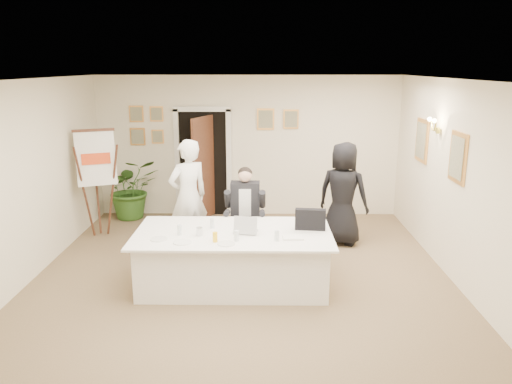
{
  "coord_description": "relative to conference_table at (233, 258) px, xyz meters",
  "views": [
    {
      "loc": [
        0.29,
        -6.39,
        2.98
      ],
      "look_at": [
        0.2,
        0.6,
        1.2
      ],
      "focal_mm": 35.0,
      "sensor_mm": 36.0,
      "label": 1
    }
  ],
  "objects": [
    {
      "name": "pictures_right_wall",
      "position": [
        3.08,
        1.14,
        1.36
      ],
      "size": [
        0.06,
        2.2,
        0.8
      ],
      "primitive_type": null,
      "color": "#E9A64F",
      "rests_on": "wall_right"
    },
    {
      "name": "conference_table",
      "position": [
        0.0,
        0.0,
        0.0
      ],
      "size": [
        2.68,
        1.43,
        0.78
      ],
      "color": "white",
      "rests_on": "floor"
    },
    {
      "name": "pictures_back_wall",
      "position": [
        -0.69,
        3.41,
        1.46
      ],
      "size": [
        3.4,
        0.06,
        0.8
      ],
      "primitive_type": null,
      "color": "#E9A64F",
      "rests_on": "wall_back"
    },
    {
      "name": "potted_palm",
      "position": [
        -2.22,
        3.14,
        0.21
      ],
      "size": [
        1.33,
        1.24,
        1.21
      ],
      "primitive_type": "imported",
      "rotation": [
        0.0,
        0.0,
        0.33
      ],
      "color": "#2E581D",
      "rests_on": "floor"
    },
    {
      "name": "wall_right",
      "position": [
        3.11,
        -0.06,
        1.01
      ],
      "size": [
        0.1,
        7.0,
        2.8
      ],
      "primitive_type": "cube",
      "color": "white",
      "rests_on": "floor"
    },
    {
      "name": "glass_c",
      "position": [
        0.59,
        -0.35,
        0.45
      ],
      "size": [
        0.07,
        0.07,
        0.14
      ],
      "primitive_type": "cylinder",
      "rotation": [
        0.0,
        0.0,
        0.23
      ],
      "color": "silver",
      "rests_on": "conference_table"
    },
    {
      "name": "oj_glass",
      "position": [
        -0.21,
        -0.4,
        0.45
      ],
      "size": [
        0.08,
        0.08,
        0.13
      ],
      "primitive_type": "cylinder",
      "rotation": [
        0.0,
        0.0,
        -0.21
      ],
      "color": "yellow",
      "rests_on": "conference_table"
    },
    {
      "name": "flip_chart",
      "position": [
        -2.5,
        2.02,
        0.48
      ],
      "size": [
        0.68,
        0.53,
        1.89
      ],
      "color": "#3D2213",
      "rests_on": "floor"
    },
    {
      "name": "laptop",
      "position": [
        0.17,
        -0.01,
        0.52
      ],
      "size": [
        0.36,
        0.39,
        0.28
      ],
      "primitive_type": null,
      "rotation": [
        0.0,
        0.0,
        -0.16
      ],
      "color": "#B7BABC",
      "rests_on": "conference_table"
    },
    {
      "name": "plate_left",
      "position": [
        -0.95,
        -0.32,
        0.39
      ],
      "size": [
        0.23,
        0.23,
        0.01
      ],
      "primitive_type": "cylinder",
      "rotation": [
        0.0,
        0.0,
        -0.04
      ],
      "color": "white",
      "rests_on": "conference_table"
    },
    {
      "name": "plate_mid",
      "position": [
        -0.62,
        -0.44,
        0.39
      ],
      "size": [
        0.29,
        0.29,
        0.01
      ],
      "primitive_type": "cylinder",
      "rotation": [
        0.0,
        0.0,
        -0.22
      ],
      "color": "white",
      "rests_on": "conference_table"
    },
    {
      "name": "steel_jug",
      "position": [
        -0.44,
        -0.15,
        0.44
      ],
      "size": [
        0.1,
        0.1,
        0.11
      ],
      "primitive_type": "cylinder",
      "rotation": [
        0.0,
        0.0,
        -0.15
      ],
      "color": "silver",
      "rests_on": "conference_table"
    },
    {
      "name": "seated_man",
      "position": [
        0.13,
        1.14,
        0.34
      ],
      "size": [
        0.63,
        0.67,
        1.46
      ],
      "primitive_type": null,
      "rotation": [
        0.0,
        0.0,
        0.0
      ],
      "color": "black",
      "rests_on": "floor"
    },
    {
      "name": "wall_front",
      "position": [
        0.11,
        -3.56,
        1.01
      ],
      "size": [
        6.0,
        0.1,
        2.8
      ],
      "primitive_type": "cube",
      "color": "white",
      "rests_on": "floor"
    },
    {
      "name": "standing_woman",
      "position": [
        1.76,
        1.71,
        0.49
      ],
      "size": [
        1.02,
        0.88,
        1.76
      ],
      "primitive_type": "imported",
      "rotation": [
        0.0,
        0.0,
        2.68
      ],
      "color": "black",
      "rests_on": "floor"
    },
    {
      "name": "floor",
      "position": [
        0.11,
        -0.06,
        -0.39
      ],
      "size": [
        7.0,
        7.0,
        0.0
      ],
      "primitive_type": "plane",
      "color": "brown",
      "rests_on": "ground"
    },
    {
      "name": "glass_d",
      "position": [
        -0.3,
        0.16,
        0.45
      ],
      "size": [
        0.07,
        0.07,
        0.14
      ],
      "primitive_type": "cylinder",
      "rotation": [
        0.0,
        0.0,
        0.16
      ],
      "color": "silver",
      "rests_on": "conference_table"
    },
    {
      "name": "paper_stack",
      "position": [
        0.8,
        -0.26,
        0.4
      ],
      "size": [
        0.28,
        0.2,
        0.03
      ],
      "primitive_type": "cube",
      "rotation": [
        0.0,
        0.0,
        0.06
      ],
      "color": "white",
      "rests_on": "conference_table"
    },
    {
      "name": "plate_near",
      "position": [
        -0.06,
        -0.48,
        0.39
      ],
      "size": [
        0.27,
        0.27,
        0.01
      ],
      "primitive_type": "cylinder",
      "rotation": [
        0.0,
        0.0,
        -0.25
      ],
      "color": "white",
      "rests_on": "conference_table"
    },
    {
      "name": "doorway",
      "position": [
        -0.78,
        3.26,
        0.65
      ],
      "size": [
        1.14,
        0.86,
        2.2
      ],
      "color": "black",
      "rests_on": "floor"
    },
    {
      "name": "laptop_bag",
      "position": [
        1.06,
        0.12,
        0.53
      ],
      "size": [
        0.43,
        0.16,
        0.29
      ],
      "primitive_type": "cube",
      "rotation": [
        0.0,
        0.0,
        -0.1
      ],
      "color": "black",
      "rests_on": "conference_table"
    },
    {
      "name": "glass_b",
      "position": [
        0.06,
        -0.36,
        0.45
      ],
      "size": [
        0.08,
        0.08,
        0.14
      ],
      "primitive_type": "cylinder",
      "rotation": [
        0.0,
        0.0,
        0.22
      ],
      "color": "silver",
      "rests_on": "conference_table"
    },
    {
      "name": "wall_back",
      "position": [
        0.11,
        3.44,
        1.01
      ],
      "size": [
        6.0,
        0.1,
        2.8
      ],
      "primitive_type": "cube",
      "color": "white",
      "rests_on": "floor"
    },
    {
      "name": "wall_left",
      "position": [
        -2.89,
        -0.06,
        1.01
      ],
      "size": [
        0.1,
        7.0,
        2.8
      ],
      "primitive_type": "cube",
      "color": "white",
      "rests_on": "floor"
    },
    {
      "name": "standing_man",
      "position": [
        -0.79,
        1.29,
        0.54
      ],
      "size": [
        0.81,
        0.76,
        1.86
      ],
      "primitive_type": "imported",
      "rotation": [
        0.0,
        0.0,
        3.77
      ],
      "color": "white",
      "rests_on": "floor"
    },
    {
      "name": "ceiling",
      "position": [
        0.11,
        -0.06,
        2.41
      ],
      "size": [
        6.0,
        7.0,
        0.02
      ],
      "primitive_type": "cube",
      "color": "white",
      "rests_on": "wall_back"
    },
    {
      "name": "glass_a",
      "position": [
        -0.71,
        -0.13,
        0.45
      ],
      "size": [
        0.07,
        0.07,
        0.14
      ],
      "primitive_type": "cylinder",
      "rotation": [
        0.0,
        0.0,
        -0.25
      ],
      "color": "silver",
      "rests_on": "conference_table"
    },
    {
      "name": "wall_sconce",
      "position": [
        3.01,
        1.14,
        1.71
      ],
      "size": [
        0.2,
        0.3,
        0.24
      ],
      "primitive_type": null,
      "color": "gold",
      "rests_on": "wall_right"
    }
  ]
}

